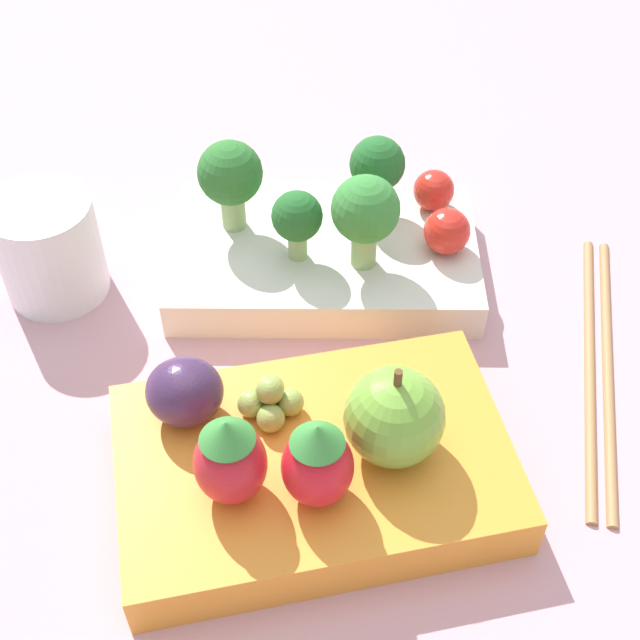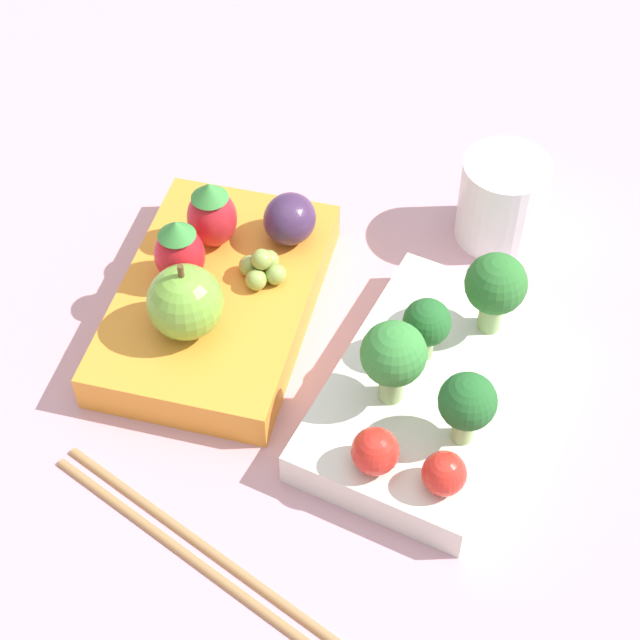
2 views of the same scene
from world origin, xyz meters
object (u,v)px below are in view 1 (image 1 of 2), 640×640
at_px(broccoli_floret_2, 297,218).
at_px(broccoli_floret_3, 377,166).
at_px(broccoli_floret_1, 365,212).
at_px(plum, 185,392).
at_px(strawberry_1, 317,463).
at_px(bento_box_fruit, 314,467).
at_px(strawberry_0, 230,459).
at_px(broccoli_floret_0, 230,176).
at_px(cherry_tomato_0, 447,231).
at_px(apple, 394,417).
at_px(bento_box_savoury, 325,257).
at_px(cherry_tomato_1, 434,190).
at_px(chopsticks_pair, 600,363).
at_px(grape_cluster, 270,400).
at_px(drinking_cup, 49,248).

distance_m(broccoli_floret_2, broccoli_floret_3, 0.07).
relative_size(broccoli_floret_1, plum, 1.57).
bearing_deg(broccoli_floret_2, strawberry_1, -88.67).
relative_size(bento_box_fruit, strawberry_0, 4.02).
height_order(broccoli_floret_0, broccoli_floret_3, broccoli_floret_0).
relative_size(broccoli_floret_1, strawberry_0, 1.16).
bearing_deg(cherry_tomato_0, apple, -108.11).
bearing_deg(strawberry_0, bento_box_savoury, 73.61).
height_order(cherry_tomato_1, chopsticks_pair, cherry_tomato_1).
relative_size(cherry_tomato_1, plum, 0.67).
distance_m(broccoli_floret_1, cherry_tomato_0, 0.06).
bearing_deg(plum, broccoli_floret_3, 55.80).
height_order(strawberry_1, chopsticks_pair, strawberry_1).
bearing_deg(grape_cluster, apple, -22.88).
xyz_separation_m(bento_box_savoury, cherry_tomato_1, (0.07, 0.03, 0.03)).
height_order(broccoli_floret_0, broccoli_floret_2, broccoli_floret_0).
distance_m(bento_box_savoury, broccoli_floret_1, 0.06).
distance_m(bento_box_fruit, chopsticks_pair, 0.18).
relative_size(bento_box_savoury, grape_cluster, 5.75).
height_order(cherry_tomato_0, drinking_cup, drinking_cup).
bearing_deg(grape_cluster, cherry_tomato_1, 57.36).
xyz_separation_m(broccoli_floret_1, drinking_cup, (-0.18, 0.01, -0.03)).
bearing_deg(bento_box_savoury, cherry_tomato_1, 23.75).
bearing_deg(apple, cherry_tomato_1, 76.28).
height_order(bento_box_fruit, strawberry_0, strawberry_0).
distance_m(apple, plum, 0.10).
relative_size(strawberry_0, chopsticks_pair, 0.25).
height_order(drinking_cup, chopsticks_pair, drinking_cup).
distance_m(broccoli_floret_3, cherry_tomato_1, 0.04).
xyz_separation_m(broccoli_floret_1, cherry_tomato_1, (0.05, 0.05, -0.03)).
relative_size(broccoli_floret_2, drinking_cup, 0.70).
distance_m(cherry_tomato_0, cherry_tomato_1, 0.04).
relative_size(bento_box_savoury, cherry_tomato_0, 6.87).
relative_size(broccoli_floret_3, cherry_tomato_1, 2.01).
height_order(apple, grape_cluster, apple).
xyz_separation_m(bento_box_fruit, cherry_tomato_1, (0.08, 0.19, 0.02)).
bearing_deg(strawberry_1, broccoli_floret_0, 102.03).
relative_size(apple, strawberry_0, 1.09).
relative_size(apple, strawberry_1, 1.11).
relative_size(broccoli_floret_1, drinking_cup, 0.92).
relative_size(strawberry_1, plum, 1.33).
bearing_deg(broccoli_floret_0, apple, -65.52).
height_order(broccoli_floret_2, broccoli_floret_3, broccoli_floret_3).
bearing_deg(apple, broccoli_floret_1, 91.05).
bearing_deg(drinking_cup, apple, -38.44).
distance_m(broccoli_floret_2, chopsticks_pair, 0.19).
height_order(cherry_tomato_0, apple, apple).
bearing_deg(plum, strawberry_1, -38.43).
distance_m(broccoli_floret_3, grape_cluster, 0.18).
bearing_deg(strawberry_1, bento_box_savoury, 85.94).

